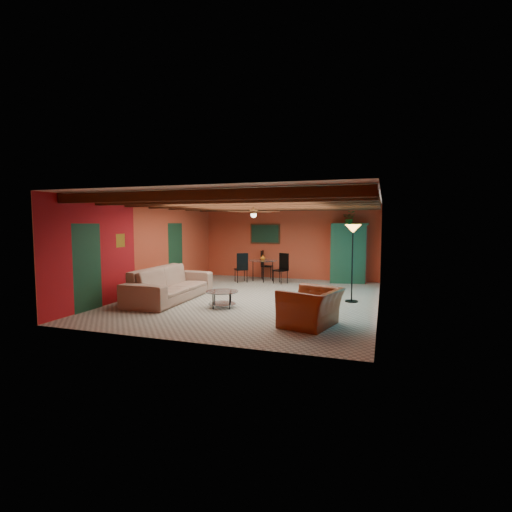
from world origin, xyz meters
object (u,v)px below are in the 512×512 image
(coffee_table, at_px, (222,299))
(vase, at_px, (263,249))
(floor_lamp, at_px, (352,263))
(armchair, at_px, (311,307))
(armoire, at_px, (349,254))
(potted_plant, at_px, (349,218))
(sofa, at_px, (170,284))
(dining_table, at_px, (263,267))

(coffee_table, distance_m, vase, 4.44)
(coffee_table, xyz_separation_m, floor_lamp, (2.96, 1.67, 0.81))
(armchair, height_order, armoire, armoire)
(potted_plant, bearing_deg, vase, -167.46)
(armchair, relative_size, coffee_table, 1.46)
(sofa, xyz_separation_m, vase, (1.37, 3.91, 0.69))
(sofa, relative_size, armoire, 1.50)
(coffee_table, height_order, vase, vase)
(coffee_table, relative_size, dining_table, 0.40)
(sofa, xyz_separation_m, dining_table, (1.37, 3.91, 0.08))
(floor_lamp, relative_size, potted_plant, 4.29)
(sofa, relative_size, floor_lamp, 1.47)
(dining_table, relative_size, floor_lamp, 0.98)
(dining_table, height_order, armoire, armoire)
(potted_plant, bearing_deg, dining_table, -167.46)
(sofa, bearing_deg, potted_plant, -44.68)
(armchair, height_order, potted_plant, potted_plant)
(dining_table, bearing_deg, vase, 180.00)
(vase, bearing_deg, sofa, -109.34)
(dining_table, height_order, vase, vase)
(dining_table, bearing_deg, armchair, -63.24)
(armchair, distance_m, dining_table, 5.98)
(coffee_table, height_order, dining_table, dining_table)
(coffee_table, relative_size, vase, 4.52)
(coffee_table, bearing_deg, potted_plant, 62.55)
(armchair, relative_size, floor_lamp, 0.57)
(armchair, relative_size, armoire, 0.59)
(armchair, height_order, vase, vase)
(armoire, distance_m, vase, 2.97)
(vase, bearing_deg, dining_table, 0.00)
(dining_table, bearing_deg, armoire, 12.54)
(coffee_table, xyz_separation_m, dining_table, (-0.32, 4.33, 0.31))
(armoire, relative_size, vase, 11.28)
(vase, bearing_deg, potted_plant, 12.54)
(vase, bearing_deg, armchair, -63.24)
(dining_table, xyz_separation_m, floor_lamp, (3.28, -2.66, 0.50))
(coffee_table, xyz_separation_m, armoire, (2.58, 4.98, 0.79))
(dining_table, relative_size, potted_plant, 4.21)
(potted_plant, bearing_deg, sofa, -133.17)
(coffee_table, height_order, potted_plant, potted_plant)
(armchair, bearing_deg, potted_plant, -166.79)
(armchair, distance_m, floor_lamp, 2.81)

